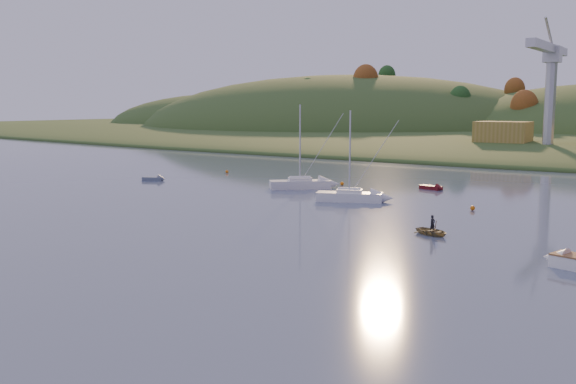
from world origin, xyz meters
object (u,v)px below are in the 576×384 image
Objects in this scene: sailboat_near at (300,183)px; canoe at (432,231)px; grey_dinghy at (157,179)px; sailboat_far at (349,195)px; red_tender at (435,188)px.

sailboat_near is 3.48× the size of canoe.
grey_dinghy reaches higher than canoe.
sailboat_far is 15.55m from red_tender.
grey_dinghy is at bearing 94.64° from canoe.
canoe is 0.88× the size of red_tender.
sailboat_far is at bearing -27.56° from grey_dinghy.
canoe is (14.89, -12.74, -0.36)m from sailboat_far.
canoe is at bearing -41.24° from grey_dinghy.
sailboat_far is 32.73m from grey_dinghy.
grey_dinghy is at bearing -147.15° from red_tender.
sailboat_near reaches higher than red_tender.
sailboat_near is 12.29m from sailboat_far.
sailboat_far is at bearing -71.82° from sailboat_near.
red_tender is (4.37, 14.91, -0.44)m from sailboat_far.
red_tender is (15.03, 8.79, -0.47)m from sailboat_near.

